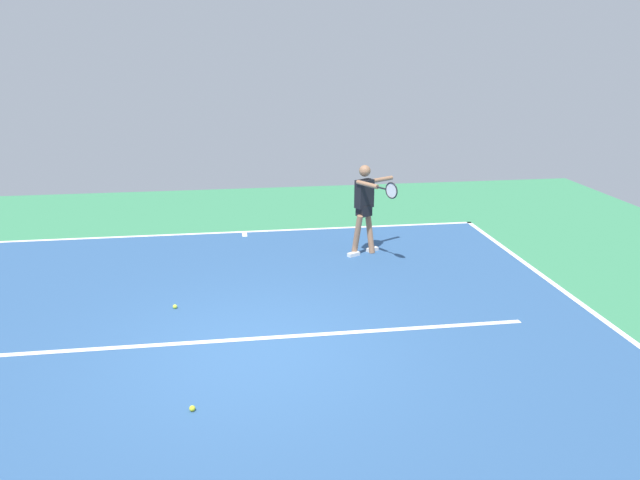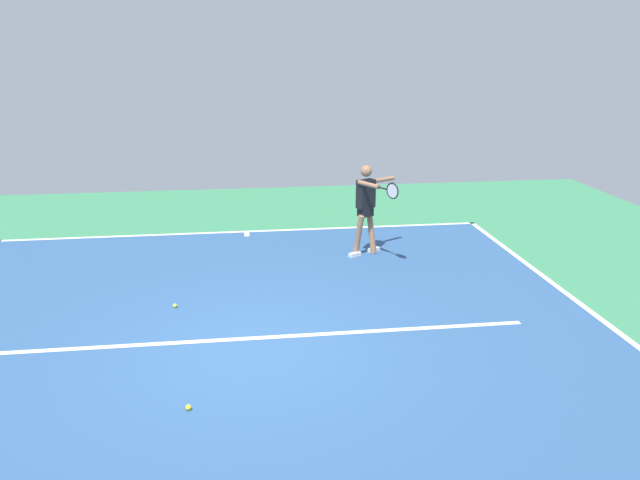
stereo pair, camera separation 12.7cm
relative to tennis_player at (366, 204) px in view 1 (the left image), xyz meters
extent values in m
plane|color=#388456|center=(2.24, 3.67, -0.99)|extent=(19.47, 19.47, 0.00)
cube|color=#2D5484|center=(2.24, 3.67, -0.99)|extent=(10.19, 11.07, 0.00)
cube|color=white|center=(2.24, -1.81, -0.99)|extent=(10.19, 0.10, 0.01)
cube|color=white|center=(-2.81, 3.67, -0.99)|extent=(0.10, 11.07, 0.01)
cube|color=white|center=(2.24, 3.30, -0.99)|extent=(7.64, 0.10, 0.01)
cube|color=white|center=(2.24, -1.61, -0.99)|extent=(0.10, 0.30, 0.01)
cylinder|color=#9E7051|center=(-0.12, -0.11, -0.59)|extent=(0.23, 0.28, 0.81)
cube|color=white|center=(-0.19, -0.15, -0.96)|extent=(0.26, 0.21, 0.07)
cylinder|color=#9E7051|center=(0.16, 0.05, -0.59)|extent=(0.23, 0.28, 0.81)
cube|color=white|center=(0.23, 0.09, -0.96)|extent=(0.26, 0.21, 0.07)
cube|color=black|center=(0.02, -0.03, -0.14)|extent=(0.31, 0.30, 0.20)
cube|color=black|center=(0.02, -0.03, 0.19)|extent=(0.38, 0.32, 0.53)
sphere|color=#9E7051|center=(0.02, -0.03, 0.62)|extent=(0.21, 0.21, 0.21)
cylinder|color=#9E7051|center=(-0.36, -0.24, 0.40)|extent=(0.50, 0.33, 0.08)
cylinder|color=#9E7051|center=(0.04, 0.29, 0.43)|extent=(0.33, 0.50, 0.08)
cylinder|color=black|center=(-0.14, 0.61, 0.43)|extent=(0.13, 0.21, 0.03)
torus|color=black|center=(-0.27, 0.82, 0.43)|extent=(0.17, 0.27, 0.29)
cylinder|color=silver|center=(-0.27, 0.82, 0.43)|extent=(0.13, 0.22, 0.25)
sphere|color=#C6E53D|center=(3.40, 2.11, -0.96)|extent=(0.07, 0.07, 0.07)
sphere|color=yellow|center=(3.00, 4.96, -0.96)|extent=(0.07, 0.07, 0.07)
camera|label=1|loc=(2.48, 10.98, 2.83)|focal=34.72mm
camera|label=2|loc=(2.35, 11.00, 2.83)|focal=34.72mm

